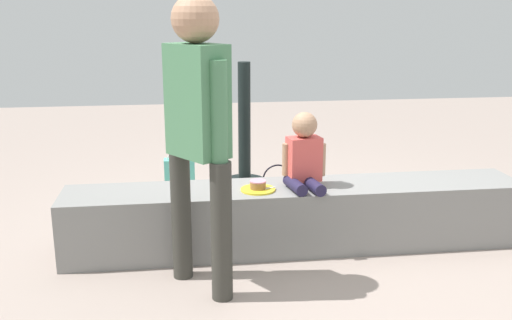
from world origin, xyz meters
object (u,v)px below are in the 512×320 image
Objects in this scene: gift_bag at (180,178)px; party_cup_red at (300,218)px; adult_standing at (198,119)px; cake_box_white at (339,216)px; child_seated at (304,155)px; cake_plate at (258,187)px; water_bottle_near_gift at (126,206)px; water_bottle_far_side at (186,211)px; handbag_black_leather at (277,192)px.

gift_bag is 4.01× the size of party_cup_red.
adult_standing is 1.65m from cake_box_white.
child_seated is at bearing -99.66° from party_cup_red.
gift_bag is at bearing 112.46° from cake_plate.
adult_standing is at bearing -131.28° from cake_plate.
child_seated is at bearing -31.12° from water_bottle_near_gift.
child_seated is 0.80m from cake_box_white.
adult_standing is 7.03× the size of water_bottle_far_side.
water_bottle_near_gift is at bearing 165.78° from party_cup_red.
party_cup_red is 0.29m from cake_box_white.
child_seated is 2.16× the size of cake_plate.
adult_standing is 4.23× the size of gift_bag.
cake_plate is (0.38, 0.43, -0.53)m from adult_standing.
party_cup_red is (0.37, 0.44, -0.39)m from cake_plate.
water_bottle_near_gift is 0.84× the size of water_bottle_far_side.
water_bottle_far_side is at bearing 145.95° from child_seated.
party_cup_red is at bearing -7.41° from water_bottle_far_side.
water_bottle_far_side is at bearing 174.74° from cake_box_white.
gift_bag is 0.65m from water_bottle_far_side.
child_seated is 1.51m from water_bottle_near_gift.
cake_box_white is (0.29, 0.00, 0.01)m from party_cup_red.
gift_bag is at bearing 93.94° from adult_standing.
child_seated is 1.36× the size of handbag_black_leather.
handbag_black_leather is at bearing 21.38° from water_bottle_far_side.
gift_bag is at bearing 93.42° from water_bottle_far_side.
cake_box_white is (0.36, 0.41, -0.58)m from child_seated.
cake_plate is at bearing -146.12° from cake_box_white.
child_seated reaches higher than gift_bag.
gift_bag reaches higher than cake_box_white.
child_seated reaches higher than party_cup_red.
gift_bag is 0.84m from handbag_black_leather.
adult_standing is at bearing -85.72° from water_bottle_far_side.
gift_bag is 0.60m from water_bottle_near_gift.
gift_bag reaches higher than water_bottle_near_gift.
handbag_black_leather is (0.73, 0.28, 0.02)m from water_bottle_far_side.
adult_standing reaches higher than child_seated.
adult_standing is at bearing -130.63° from party_cup_red.
handbag_black_leather is at bearing 62.78° from adult_standing.
gift_bag is at bearing 46.42° from water_bottle_near_gift.
adult_standing is at bearing -139.91° from cake_box_white.
cake_plate reaches higher than water_bottle_near_gift.
gift_bag is at bearing 154.84° from handbag_black_leather.
handbag_black_leather reaches higher than water_bottle_far_side.
adult_standing is (-0.68, -0.47, 0.33)m from child_seated.
water_bottle_near_gift is at bearing 168.52° from cake_box_white.
child_seated is 5.12× the size of party_cup_red.
adult_standing is 4.53× the size of handbag_black_leather.
cake_box_white reaches higher than party_cup_red.
adult_standing reaches higher than gift_bag.
cake_plate is at bearing -40.33° from water_bottle_near_gift.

